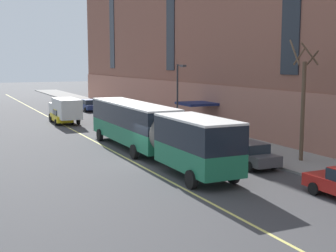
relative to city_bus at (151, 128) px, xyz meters
The scene contains 13 objects.
ground_plane 2.75m from the city_bus, 124.92° to the right, with size 260.00×260.00×0.00m, color #424244.
sidewalk 8.63m from the city_bus, 10.18° to the left, with size 4.96×160.00×0.15m, color gray.
city_bus is the anchor object (origin of this frame).
parked_car_darkgray_2 7.06m from the city_bus, 49.44° to the right, with size 2.01×4.76×1.56m.
parked_car_red_4 20.15m from the city_bus, 77.15° to the left, with size 2.05×4.40×1.56m.
parked_car_navy_5 6.22m from the city_bus, 41.32° to the left, with size 2.14×4.70×1.56m.
parked_car_navy_6 32.44m from the city_bus, 81.85° to the left, with size 2.06×4.84×1.56m.
box_truck 20.50m from the city_bus, 93.42° to the left, with size 2.37×6.78×2.72m.
taxi_cab 20.72m from the city_bus, 94.49° to the left, with size 2.01×4.67×1.56m.
street_tree_mid_block 10.33m from the city_bus, 35.78° to the right, with size 1.65×1.72×7.87m.
street_lamp 10.73m from the city_bus, 52.74° to the left, with size 0.36×1.48×6.24m.
fire_hydrant 25.21m from the city_bus, 75.53° to the left, with size 0.42×0.24×0.72m.
lane_centerline 3.04m from the city_bus, 138.88° to the left, with size 0.16×140.00×0.01m, color #E0D66B.
Camera 1 is at (-11.58, -27.99, 6.59)m, focal length 50.00 mm.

